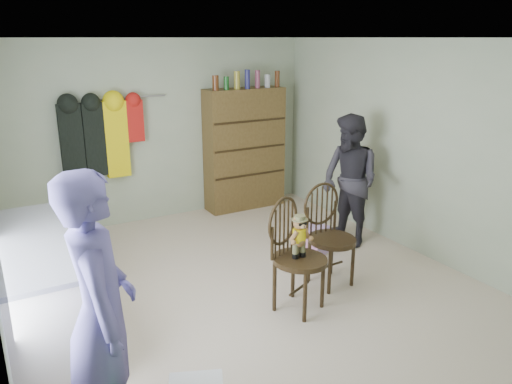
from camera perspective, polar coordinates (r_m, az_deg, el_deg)
ground_plane at (r=5.33m, az=-1.29°, el=-10.77°), size 5.00×5.00×0.00m
room_walls at (r=5.26m, az=-4.19°, el=7.09°), size 5.00×5.00×5.00m
counter at (r=4.62m, az=-23.49°, el=-10.37°), size 0.64×1.86×0.94m
chair_front at (r=4.70m, az=4.49°, el=-6.34°), size 0.64×0.64×1.10m
chair_far at (r=5.26m, az=8.25°, el=-4.45°), size 0.50×0.50×1.07m
striped_bag at (r=6.05m, az=6.75°, el=-5.54°), size 0.39×0.36×0.34m
person_left at (r=3.24m, az=-17.31°, el=-13.11°), size 0.54×0.72×1.81m
person_right at (r=6.23m, az=10.66°, el=1.25°), size 0.65×0.82×1.63m
dresser at (r=7.49m, az=-1.32°, el=4.99°), size 1.20×0.39×2.07m
coat_rack at (r=6.79m, az=-17.38°, el=5.84°), size 1.42×0.12×1.09m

